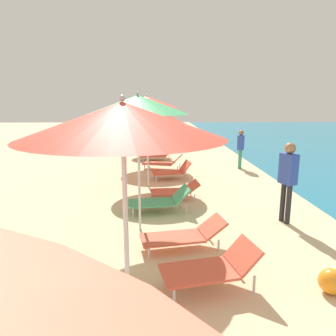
# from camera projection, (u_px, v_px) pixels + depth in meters

# --- Properties ---
(umbrella_second) EXTENTS (1.97, 1.97, 2.68)m
(umbrella_second) POSITION_uv_depth(u_px,v_px,m) (123.00, 121.00, 2.93)
(umbrella_second) COLOR silver
(umbrella_second) RESTS_ON ground
(lounger_second_shoreside) EXTENTS (1.46, 0.89, 0.64)m
(lounger_second_shoreside) POSITION_uv_depth(u_px,v_px,m) (212.00, 267.00, 4.41)
(lounger_second_shoreside) COLOR #D8593F
(lounger_second_shoreside) RESTS_ON ground
(umbrella_third) EXTENTS (1.97, 1.97, 2.80)m
(umbrella_third) POSITION_uv_depth(u_px,v_px,m) (138.00, 105.00, 6.01)
(umbrella_third) COLOR silver
(umbrella_third) RESTS_ON ground
(lounger_third_shoreside) EXTENTS (1.53, 0.82, 0.60)m
(lounger_third_shoreside) POSITION_uv_depth(u_px,v_px,m) (160.00, 200.00, 7.52)
(lounger_third_shoreside) COLOR #4CA572
(lounger_third_shoreside) RESTS_ON ground
(lounger_third_inland) EXTENTS (1.59, 0.82, 0.54)m
(lounger_third_inland) POSITION_uv_depth(u_px,v_px,m) (184.00, 235.00, 5.63)
(lounger_third_inland) COLOR #D8593F
(lounger_third_inland) RESTS_ON ground
(umbrella_fourth) EXTENTS (2.44, 2.44, 2.59)m
(umbrella_fourth) POSITION_uv_depth(u_px,v_px,m) (147.00, 115.00, 9.33)
(umbrella_fourth) COLOR silver
(umbrella_fourth) RESTS_ON ground
(lounger_fourth_shoreside) EXTENTS (1.38, 0.84, 0.62)m
(lounger_fourth_shoreside) POSITION_uv_depth(u_px,v_px,m) (172.00, 171.00, 10.71)
(lounger_fourth_shoreside) COLOR #D8593F
(lounger_fourth_shoreside) RESTS_ON ground
(lounger_fourth_inland) EXTENTS (1.36, 0.75, 0.48)m
(lounger_fourth_inland) POSITION_uv_depth(u_px,v_px,m) (176.00, 190.00, 8.51)
(lounger_fourth_inland) COLOR #D8593F
(lounger_fourth_inland) RESTS_ON ground
(umbrella_fifth) EXTENTS (2.55, 2.55, 2.89)m
(umbrella_fifth) POSITION_uv_depth(u_px,v_px,m) (147.00, 102.00, 12.67)
(umbrella_fifth) COLOR silver
(umbrella_fifth) RESTS_ON ground
(lounger_fifth_shoreside) EXTENTS (1.54, 0.85, 0.61)m
(lounger_fifth_shoreside) POSITION_uv_depth(u_px,v_px,m) (157.00, 155.00, 14.11)
(lounger_fifth_shoreside) COLOR #D8593F
(lounger_fifth_shoreside) RESTS_ON ground
(lounger_fifth_inland) EXTENTS (1.62, 0.93, 0.61)m
(lounger_fifth_inland) POSITION_uv_depth(u_px,v_px,m) (164.00, 162.00, 12.20)
(lounger_fifth_inland) COLOR #D8593F
(lounger_fifth_inland) RESTS_ON ground
(umbrella_sixth) EXTENTS (1.83, 1.83, 2.72)m
(umbrella_sixth) POSITION_uv_depth(u_px,v_px,m) (144.00, 104.00, 15.96)
(umbrella_sixth) COLOR olive
(umbrella_sixth) RESTS_ON ground
(lounger_sixth_shoreside) EXTENTS (1.48, 0.90, 0.61)m
(lounger_sixth_shoreside) POSITION_uv_depth(u_px,v_px,m) (162.00, 143.00, 17.62)
(lounger_sixth_shoreside) COLOR white
(lounger_sixth_shoreside) RESTS_ON ground
(umbrella_farthest) EXTENTS (2.36, 2.36, 2.39)m
(umbrella_farthest) POSITION_uv_depth(u_px,v_px,m) (147.00, 109.00, 19.28)
(umbrella_farthest) COLOR silver
(umbrella_farthest) RESTS_ON ground
(lounger_farthest_shoreside) EXTENTS (1.55, 1.00, 0.62)m
(lounger_farthest_shoreside) POSITION_uv_depth(u_px,v_px,m) (159.00, 137.00, 20.58)
(lounger_farthest_shoreside) COLOR #D8593F
(lounger_farthest_shoreside) RESTS_ON ground
(lounger_farthest_inland) EXTENTS (1.32, 0.87, 0.62)m
(lounger_farthest_inland) POSITION_uv_depth(u_px,v_px,m) (162.00, 140.00, 18.70)
(lounger_farthest_inland) COLOR #D8593F
(lounger_farthest_inland) RESTS_ON ground
(person_walking_near) EXTENTS (0.35, 0.42, 1.52)m
(person_walking_near) POSITION_uv_depth(u_px,v_px,m) (241.00, 146.00, 12.26)
(person_walking_near) COLOR #3F9972
(person_walking_near) RESTS_ON ground
(person_walking_mid) EXTENTS (0.34, 0.42, 1.77)m
(person_walking_mid) POSITION_uv_depth(u_px,v_px,m) (288.00, 174.00, 6.70)
(person_walking_mid) COLOR #262628
(person_walking_mid) RESTS_ON ground
(beach_ball) EXTENTS (0.35, 0.35, 0.35)m
(beach_ball) POSITION_uv_depth(u_px,v_px,m) (331.00, 281.00, 4.33)
(beach_ball) COLOR orange
(beach_ball) RESTS_ON ground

